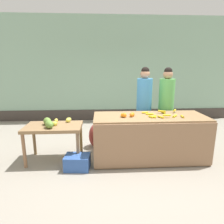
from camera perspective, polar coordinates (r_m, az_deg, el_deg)
The scene contains 11 objects.
ground_plane at distance 4.03m, azimuth 3.89°, elevation -13.43°, with size 24.00×24.00×0.00m, color gray.
market_wall_back at distance 6.61m, azimuth 0.79°, elevation 12.14°, with size 8.10×0.23×3.41m.
fruit_stall_counter at distance 3.92m, azimuth 10.99°, elevation -7.39°, with size 2.18×0.87×0.88m.
side_table_wooden at distance 3.87m, azimuth -16.94°, elevation -5.21°, with size 1.07×0.64×0.72m.
banana_bunch_pile at distance 3.86m, azimuth 14.62°, elevation -0.68°, with size 0.74×0.53×0.07m.
orange_pile at distance 3.65m, azimuth 4.91°, elevation -0.85°, with size 0.28×0.16×0.09m.
mango_papaya_pile at distance 3.83m, azimuth -17.50°, elevation -2.95°, with size 0.55×0.64×0.14m.
vendor_woman_blue_shirt at distance 4.44m, azimuth 9.45°, elevation 1.47°, with size 0.34×0.34×1.81m.
vendor_woman_green_shirt at distance 4.56m, azimuth 15.70°, elevation 1.39°, with size 0.34×0.34×1.80m.
produce_crate at distance 3.63m, azimuth -10.26°, elevation -14.46°, with size 0.44×0.32×0.26m, color #3359A5.
produce_sack at distance 4.45m, azimuth -4.88°, elevation -6.97°, with size 0.36×0.30×0.54m, color maroon.
Camera 1 is at (-0.47, -3.56, 1.81)m, focal length 30.77 mm.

